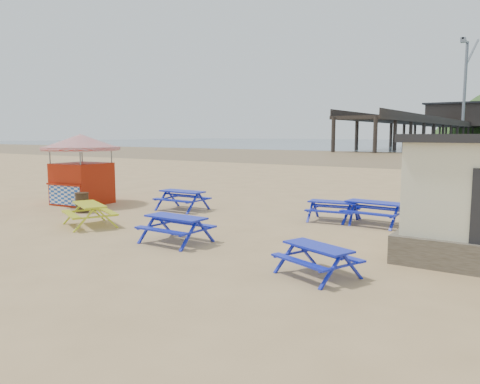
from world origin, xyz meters
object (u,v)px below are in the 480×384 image
Objects in this scene: picnic_table_blue_a at (182,200)px; ice_cream_kiosk at (81,160)px; litter_bin at (82,202)px; picnic_table_yellow at (90,215)px; picnic_table_blue_b at (374,213)px.

ice_cream_kiosk is (-4.88, -1.17, 1.58)m from picnic_table_blue_a.
picnic_table_blue_a is 4.02m from litter_bin.
ice_cream_kiosk is 2.93m from litter_bin.
picnic_table_yellow is (-0.43, -4.39, -0.01)m from picnic_table_blue_a.
picnic_table_blue_b is 12.89m from ice_cream_kiosk.
litter_bin is at bearing 171.77° from picnic_table_yellow.
picnic_table_blue_a is 5.26m from ice_cream_kiosk.
picnic_table_blue_b is 9.87m from picnic_table_yellow.
picnic_table_blue_a is 4.42m from picnic_table_yellow.
ice_cream_kiosk is (-12.56, -2.40, 1.58)m from picnic_table_blue_b.
ice_cream_kiosk is at bearing -167.39° from picnic_table_blue_a.
picnic_table_blue_a and litter_bin have the same top height.
litter_bin is (-2.53, 1.68, 0.02)m from picnic_table_yellow.
picnic_table_blue_b is at bearing 8.19° from picnic_table_blue_a.
picnic_table_blue_a is 7.78m from picnic_table_blue_b.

